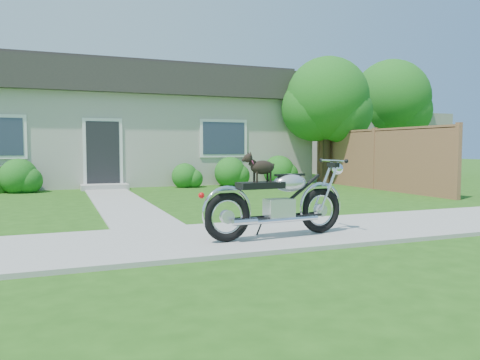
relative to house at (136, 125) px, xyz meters
name	(u,v)px	position (x,y,z in m)	size (l,w,h in m)	color
ground	(266,235)	(0.00, -11.99, -2.16)	(80.00, 80.00, 0.00)	#235114
sidewalk	(266,234)	(0.00, -11.99, -2.14)	(24.00, 2.20, 0.04)	#9E9B93
walkway	(119,202)	(-1.50, -6.99, -2.14)	(1.20, 8.00, 0.03)	#9E9B93
house	(136,125)	(0.00, 0.00, 0.00)	(12.60, 7.03, 4.50)	beige
fence	(374,159)	(6.30, -6.24, -1.22)	(0.12, 6.62, 1.90)	#8F6040
tree_near	(331,103)	(6.18, -3.98, 0.70)	(2.92, 2.91, 4.46)	#3D2B1C
tree_far	(394,102)	(10.82, -1.65, 1.10)	(3.31, 3.31, 5.07)	#3D2B1C
shrub_row	(161,174)	(0.23, -3.49, -1.73)	(10.47, 1.09, 1.09)	#1D6019
potted_plant_right	(183,177)	(0.95, -3.44, -1.82)	(0.38, 0.38, 0.67)	#275D19
motorcycle_with_dog	(279,201)	(0.02, -12.37, -1.61)	(2.22, 0.60, 1.16)	black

